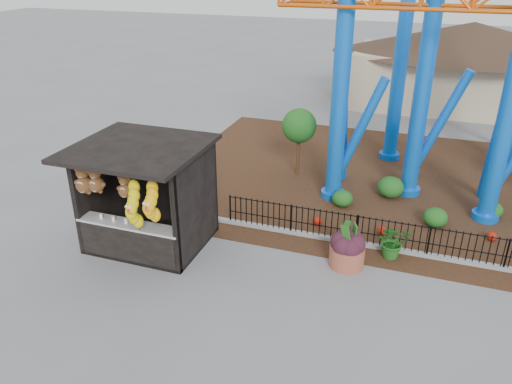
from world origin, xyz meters
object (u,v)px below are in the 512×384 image
(prize_booth, at_px, (143,200))
(potted_plant, at_px, (393,241))
(terracotta_planter, at_px, (347,256))
(roller_coaster, at_px, (473,2))

(prize_booth, xyz_separation_m, potted_plant, (6.85, 1.79, -1.03))
(terracotta_planter, bearing_deg, potted_plant, 37.15)
(potted_plant, bearing_deg, roller_coaster, 58.25)
(roller_coaster, height_order, terracotta_planter, roller_coaster)
(roller_coaster, distance_m, potted_plant, 8.21)
(terracotta_planter, xyz_separation_m, potted_plant, (1.14, 0.86, 0.21))
(roller_coaster, bearing_deg, prize_booth, -137.96)
(prize_booth, distance_m, roller_coaster, 11.98)
(terracotta_planter, height_order, potted_plant, potted_plant)
(prize_booth, height_order, terracotta_planter, prize_booth)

